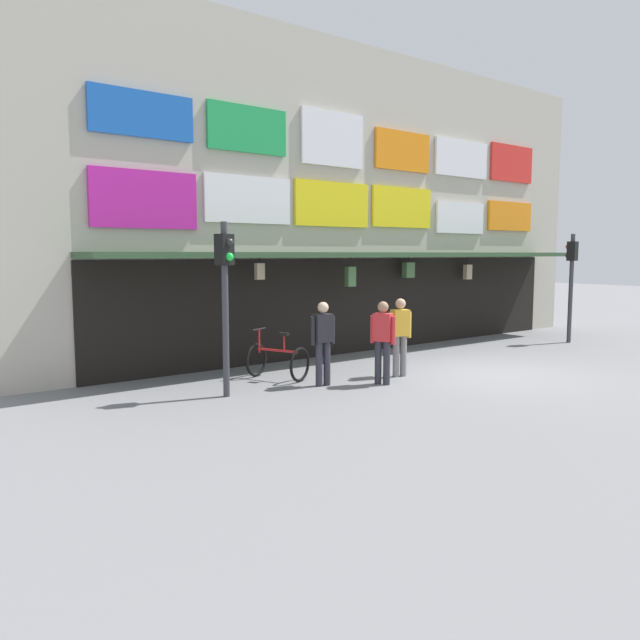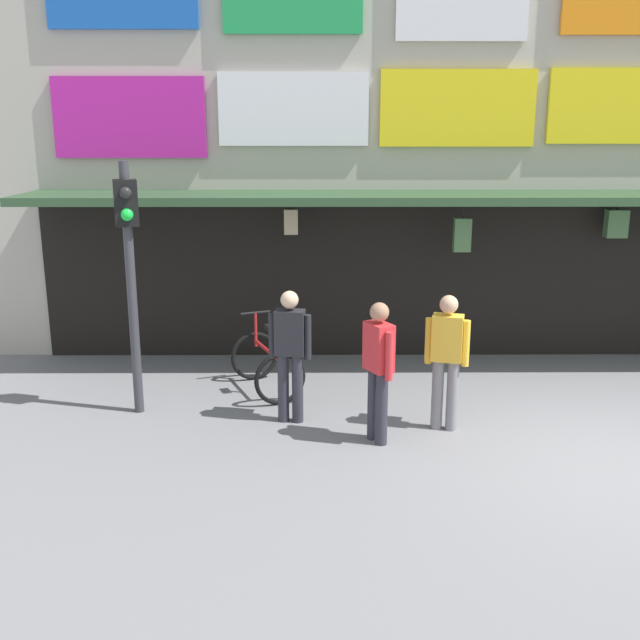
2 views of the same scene
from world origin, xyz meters
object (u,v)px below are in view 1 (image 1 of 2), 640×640
at_px(traffic_light_near, 225,281).
at_px(bicycle_parked, 277,361).
at_px(pedestrian_in_blue, 322,337).
at_px(pedestrian_in_green, 383,338).
at_px(pedestrian_in_purple, 400,331).
at_px(traffic_light_far, 571,270).

bearing_deg(traffic_light_near, bicycle_parked, 25.17).
bearing_deg(traffic_light_near, pedestrian_in_blue, -8.88).
bearing_deg(traffic_light_near, pedestrian_in_green, -17.51).
height_order(traffic_light_near, bicycle_parked, traffic_light_near).
bearing_deg(pedestrian_in_purple, pedestrian_in_green, -155.54).
xyz_separation_m(pedestrian_in_purple, pedestrian_in_green, (-0.85, -0.39, -0.04)).
bearing_deg(pedestrian_in_purple, bicycle_parked, 149.67).
xyz_separation_m(bicycle_parked, pedestrian_in_blue, (0.37, -1.07, 0.59)).
distance_m(bicycle_parked, pedestrian_in_green, 2.28).
distance_m(pedestrian_in_purple, pedestrian_in_green, 0.94).
xyz_separation_m(bicycle_parked, pedestrian_in_purple, (2.26, -1.32, 0.59)).
xyz_separation_m(pedestrian_in_blue, pedestrian_in_green, (1.03, -0.64, -0.04)).
relative_size(traffic_light_far, bicycle_parked, 2.38).
bearing_deg(pedestrian_in_purple, pedestrian_in_blue, 172.37).
relative_size(traffic_light_near, pedestrian_in_purple, 1.90).
height_order(traffic_light_near, traffic_light_far, same).
bearing_deg(pedestrian_in_blue, pedestrian_in_purple, -7.63).
relative_size(bicycle_parked, pedestrian_in_purple, 0.80).
height_order(pedestrian_in_blue, pedestrian_in_purple, same).
bearing_deg(pedestrian_in_green, traffic_light_near, 162.49).
relative_size(traffic_light_far, pedestrian_in_green, 1.90).
distance_m(bicycle_parked, pedestrian_in_purple, 2.68).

